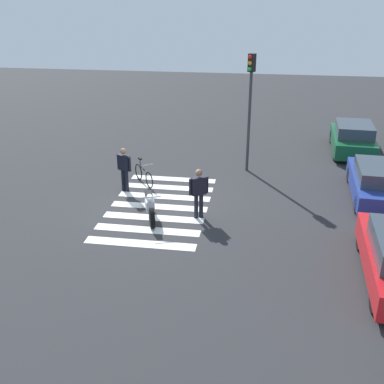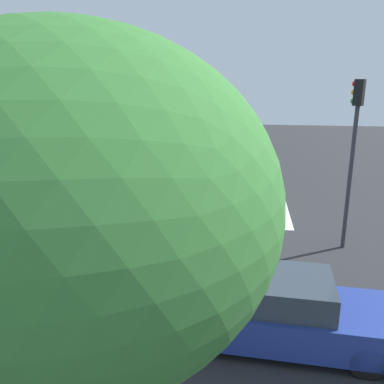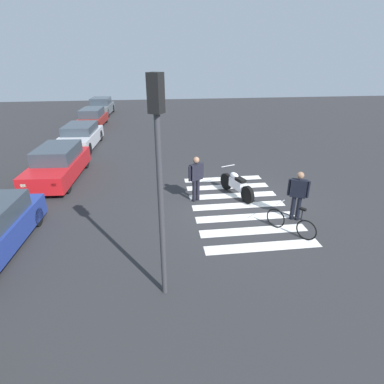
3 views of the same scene
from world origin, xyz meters
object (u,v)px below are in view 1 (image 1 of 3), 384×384
at_px(officer_by_motorcycle, 124,167).
at_px(car_green_compact, 353,139).
at_px(leaning_bicycle, 144,175).
at_px(officer_on_foot, 199,190).
at_px(police_motorcycle, 150,205).
at_px(traffic_light_pole, 250,96).
at_px(car_blue_hatchback, 376,182).

relative_size(officer_by_motorcycle, car_green_compact, 0.41).
relative_size(leaning_bicycle, officer_on_foot, 0.78).
height_order(police_motorcycle, traffic_light_pole, traffic_light_pole).
bearing_deg(leaning_bicycle, car_blue_hatchback, 89.07).
height_order(car_green_compact, car_blue_hatchback, car_green_compact).
relative_size(officer_on_foot, officer_by_motorcycle, 1.02).
xyz_separation_m(officer_on_foot, car_blue_hatchback, (-2.57, 6.22, -0.36)).
xyz_separation_m(officer_by_motorcycle, car_blue_hatchback, (-0.69, 9.33, -0.34)).
bearing_deg(traffic_light_pole, police_motorcycle, -30.97).
relative_size(police_motorcycle, car_blue_hatchback, 0.48).
bearing_deg(leaning_bicycle, officer_by_motorcycle, -31.96).
bearing_deg(leaning_bicycle, police_motorcycle, 17.92).
relative_size(officer_on_foot, car_green_compact, 0.42).
height_order(police_motorcycle, leaning_bicycle, police_motorcycle).
xyz_separation_m(police_motorcycle, officer_by_motorcycle, (-2.12, -1.47, 0.51)).
xyz_separation_m(officer_on_foot, officer_by_motorcycle, (-1.88, -3.11, -0.02)).
height_order(officer_on_foot, officer_by_motorcycle, officer_on_foot).
bearing_deg(car_blue_hatchback, police_motorcycle, -70.34).
bearing_deg(car_green_compact, leaning_bicycle, -58.98).
bearing_deg(car_green_compact, officer_by_motorcycle, -56.69).
xyz_separation_m(car_blue_hatchback, traffic_light_pole, (-2.27, -4.81, 2.57)).
relative_size(car_green_compact, car_blue_hatchback, 0.94).
height_order(police_motorcycle, car_blue_hatchback, car_blue_hatchback).
height_order(officer_on_foot, car_green_compact, officer_on_foot).
height_order(officer_by_motorcycle, car_green_compact, officer_by_motorcycle).
distance_m(officer_by_motorcycle, car_blue_hatchback, 9.36).
distance_m(officer_on_foot, traffic_light_pole, 5.50).
relative_size(leaning_bicycle, traffic_light_pole, 0.28).
bearing_deg(car_blue_hatchback, officer_on_foot, -67.54).
relative_size(police_motorcycle, officer_by_motorcycle, 1.22).
xyz_separation_m(police_motorcycle, traffic_light_pole, (-5.07, 3.04, 2.74)).
distance_m(police_motorcycle, officer_by_motorcycle, 2.63).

